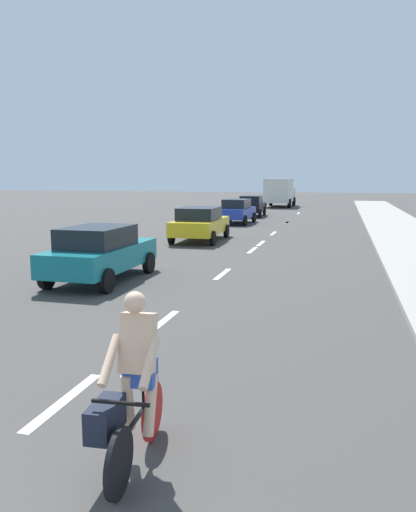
% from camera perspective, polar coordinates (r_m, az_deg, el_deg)
% --- Properties ---
extents(ground_plane, '(160.00, 160.00, 0.00)m').
position_cam_1_polar(ground_plane, '(21.75, 5.73, 1.19)').
color(ground_plane, '#423F3D').
extents(sidewalk_strip, '(3.60, 80.00, 0.14)m').
position_cam_1_polar(sidewalk_strip, '(23.66, 22.58, 1.34)').
color(sidewalk_strip, '#9E998E').
rests_on(sidewalk_strip, ground).
extents(lane_stripe_1, '(0.16, 1.80, 0.01)m').
position_cam_1_polar(lane_stripe_1, '(7.13, -16.10, -15.57)').
color(lane_stripe_1, white).
rests_on(lane_stripe_1, ground).
extents(lane_stripe_2, '(0.16, 1.80, 0.01)m').
position_cam_1_polar(lane_stripe_2, '(10.29, -5.28, -7.55)').
color(lane_stripe_2, white).
rests_on(lane_stripe_2, ground).
extents(lane_stripe_3, '(0.16, 1.80, 0.01)m').
position_cam_1_polar(lane_stripe_3, '(15.28, 1.67, -2.06)').
color(lane_stripe_3, white).
rests_on(lane_stripe_3, ground).
extents(lane_stripe_4, '(0.16, 1.80, 0.01)m').
position_cam_1_polar(lane_stripe_4, '(20.38, 5.10, 0.69)').
color(lane_stripe_4, white).
rests_on(lane_stripe_4, ground).
extents(lane_stripe_5, '(0.16, 1.80, 0.01)m').
position_cam_1_polar(lane_stripe_5, '(22.52, 6.06, 1.46)').
color(lane_stripe_5, white).
rests_on(lane_stripe_5, ground).
extents(lane_stripe_6, '(0.16, 1.80, 0.01)m').
position_cam_1_polar(lane_stripe_6, '(26.61, 7.46, 2.58)').
color(lane_stripe_6, white).
rests_on(lane_stripe_6, ground).
extents(lane_stripe_7, '(0.16, 1.80, 0.01)m').
position_cam_1_polar(lane_stripe_7, '(33.45, 9.04, 3.84)').
color(lane_stripe_7, white).
rests_on(lane_stripe_7, ground).
extents(lane_stripe_8, '(0.16, 1.80, 0.01)m').
position_cam_1_polar(lane_stripe_8, '(33.30, 9.01, 3.81)').
color(lane_stripe_8, white).
rests_on(lane_stripe_8, ground).
extents(lane_stripe_9, '(0.16, 1.80, 0.01)m').
position_cam_1_polar(lane_stripe_9, '(42.08, 10.29, 4.83)').
color(lane_stripe_9, white).
rests_on(lane_stripe_9, ground).
extents(cyclist, '(0.65, 1.71, 1.82)m').
position_cam_1_polar(cyclist, '(5.22, -8.82, -14.78)').
color(cyclist, black).
rests_on(cyclist, ground).
extents(parked_car_teal, '(1.95, 4.18, 1.57)m').
position_cam_1_polar(parked_car_teal, '(14.48, -12.21, 0.48)').
color(parked_car_teal, '#14727A').
rests_on(parked_car_teal, ground).
extents(parked_car_yellow, '(2.16, 4.51, 1.57)m').
position_cam_1_polar(parked_car_yellow, '(23.18, -0.92, 3.80)').
color(parked_car_yellow, gold).
rests_on(parked_car_yellow, ground).
extents(parked_car_blue, '(1.94, 3.95, 1.57)m').
position_cam_1_polar(parked_car_blue, '(31.99, 3.34, 5.20)').
color(parked_car_blue, '#1E389E').
rests_on(parked_car_blue, ground).
extents(parked_car_black, '(1.94, 3.99, 1.57)m').
position_cam_1_polar(parked_car_black, '(38.08, 4.98, 5.78)').
color(parked_car_black, black).
rests_on(parked_car_black, ground).
extents(delivery_truck, '(2.76, 6.28, 2.80)m').
position_cam_1_polar(delivery_truck, '(50.94, 8.19, 7.27)').
color(delivery_truck, beige).
rests_on(delivery_truck, ground).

